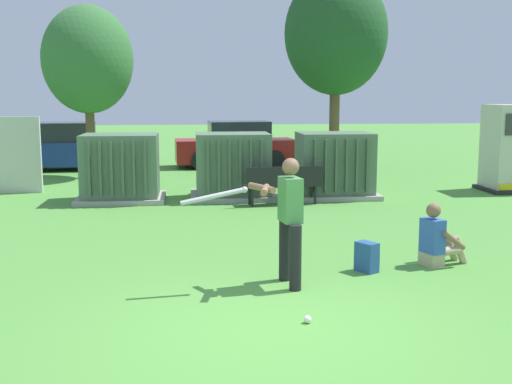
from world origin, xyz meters
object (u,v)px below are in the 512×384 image
Objects in this scene: transformer_west at (121,169)px; backpack at (367,257)px; parked_car_leftmost at (60,148)px; park_bench at (283,182)px; batter at (286,215)px; parked_car_left_of_center at (236,146)px; transformer_mid_east at (334,166)px; seated_spectator at (437,241)px; sports_ball at (308,319)px; transformer_mid_west at (233,167)px.

backpack is at bearing -58.05° from transformer_west.
backpack is 0.10× the size of parked_car_leftmost.
batter reaches higher than park_bench.
transformer_west is at bearing -114.95° from parked_car_left_of_center.
transformer_west reaches higher than park_bench.
transformer_mid_east is 6.96m from backpack.
transformer_mid_east and parked_car_left_of_center have the same top height.
seated_spectator is at bearing -58.52° from parked_car_leftmost.
backpack is at bearing -62.75° from parked_car_leftmost.
parked_car_leftmost reaches higher than backpack.
batter is at bearing -107.54° from transformer_mid_east.
batter is (-2.34, -7.41, 0.19)m from transformer_mid_east.
seated_spectator is at bearing -74.21° from park_bench.
seated_spectator is at bearing -89.07° from transformer_mid_east.
sports_ball is 0.02× the size of parked_car_leftmost.
park_bench is 0.43× the size of parked_car_left_of_center.
backpack is (1.26, 2.03, 0.17)m from sports_ball.
parked_car_leftmost is at bearing 110.17° from sports_ball.
transformer_mid_east reaches higher than park_bench.
seated_spectator is 2.19× the size of backpack.
transformer_west is 9.34m from sports_ball.
transformer_west and parked_car_leftmost have the same top height.
transformer_west reaches higher than sports_ball.
transformer_mid_west is 0.49× the size of parked_car_leftmost.
park_bench is (1.11, -1.14, -0.25)m from transformer_mid_west.
sports_ball is (0.25, -8.93, -0.74)m from transformer_mid_west.
backpack reaches higher than sports_ball.
backpack is at bearing -77.69° from transformer_mid_west.
parked_car_left_of_center is at bearing 105.66° from transformer_mid_east.
transformer_west reaches higher than backpack.
transformer_mid_west reaches higher than sports_ball.
transformer_mid_west is at bearing -50.54° from parked_car_leftmost.
transformer_mid_east is 0.49× the size of parked_car_left_of_center.
seated_spectator is (1.56, -5.51, -0.16)m from park_bench.
parked_car_leftmost is (-6.98, 13.55, 0.54)m from backpack.
transformer_west is 1.00× the size of transformer_mid_east.
park_bench is 10.20m from parked_car_leftmost.
transformer_mid_west and transformer_mid_east have the same top height.
backpack is at bearing 58.17° from sports_ball.
sports_ball is at bearing -88.40° from transformer_mid_west.
transformer_mid_west is at bearing -94.73° from parked_car_left_of_center.
transformer_mid_east is (2.56, -0.05, 0.00)m from transformer_mid_west.
transformer_mid_west is at bearing 2.25° from transformer_west.
parked_car_leftmost is (-5.47, 6.65, -0.04)m from transformer_mid_west.
parked_car_leftmost is at bearing -176.58° from parked_car_left_of_center.
park_bench is 4.17× the size of backpack.
transformer_mid_west is 1.00× the size of transformer_mid_east.
seated_spectator is at bearing 12.61° from backpack.
transformer_mid_east is at bearing -1.09° from transformer_mid_west.
parked_car_left_of_center is at bearing 88.81° from sports_ball.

